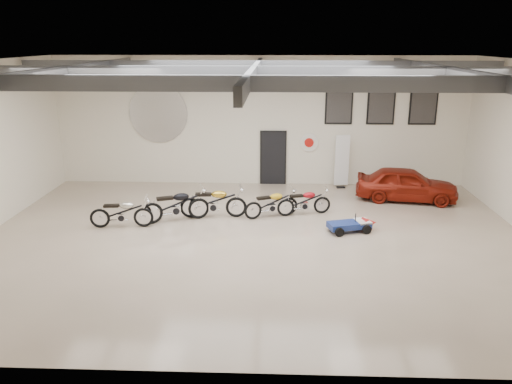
{
  "coord_description": "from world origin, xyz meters",
  "views": [
    {
      "loc": [
        0.56,
        -13.37,
        5.57
      ],
      "look_at": [
        0.0,
        1.2,
        1.1
      ],
      "focal_mm": 35.0,
      "sensor_mm": 36.0,
      "label": 1
    }
  ],
  "objects_px": {
    "go_kart": "(353,222)",
    "vintage_car": "(407,184)",
    "motorcycle_yellow": "(271,203)",
    "motorcycle_black": "(175,205)",
    "banner_stand": "(342,163)",
    "motorcycle_silver": "(121,212)",
    "motorcycle_gold": "(213,201)",
    "motorcycle_red": "(304,201)"
  },
  "relations": [
    {
      "from": "motorcycle_silver",
      "to": "motorcycle_gold",
      "type": "xyz_separation_m",
      "value": [
        2.72,
        0.99,
        0.06
      ]
    },
    {
      "from": "motorcycle_black",
      "to": "vintage_car",
      "type": "xyz_separation_m",
      "value": [
        7.88,
        2.49,
        0.05
      ]
    },
    {
      "from": "motorcycle_silver",
      "to": "motorcycle_black",
      "type": "bearing_deg",
      "value": 15.39
    },
    {
      "from": "motorcycle_gold",
      "to": "motorcycle_red",
      "type": "bearing_deg",
      "value": 2.88
    },
    {
      "from": "banner_stand",
      "to": "go_kart",
      "type": "bearing_deg",
      "value": -100.21
    },
    {
      "from": "motorcycle_gold",
      "to": "go_kart",
      "type": "relative_size",
      "value": 1.35
    },
    {
      "from": "motorcycle_silver",
      "to": "motorcycle_red",
      "type": "distance_m",
      "value": 5.84
    },
    {
      "from": "motorcycle_black",
      "to": "motorcycle_gold",
      "type": "bearing_deg",
      "value": -1.84
    },
    {
      "from": "motorcycle_yellow",
      "to": "motorcycle_red",
      "type": "distance_m",
      "value": 1.11
    },
    {
      "from": "motorcycle_black",
      "to": "vintage_car",
      "type": "bearing_deg",
      "value": -2.75
    },
    {
      "from": "banner_stand",
      "to": "motorcycle_gold",
      "type": "bearing_deg",
      "value": -149.53
    },
    {
      "from": "banner_stand",
      "to": "motorcycle_red",
      "type": "distance_m",
      "value": 3.64
    },
    {
      "from": "motorcycle_yellow",
      "to": "vintage_car",
      "type": "height_order",
      "value": "vintage_car"
    },
    {
      "from": "motorcycle_silver",
      "to": "motorcycle_yellow",
      "type": "relative_size",
      "value": 1.04
    },
    {
      "from": "motorcycle_red",
      "to": "go_kart",
      "type": "bearing_deg",
      "value": -60.27
    },
    {
      "from": "motorcycle_silver",
      "to": "motorcycle_red",
      "type": "xyz_separation_m",
      "value": [
        5.68,
        1.38,
        -0.03
      ]
    },
    {
      "from": "banner_stand",
      "to": "vintage_car",
      "type": "bearing_deg",
      "value": -42.72
    },
    {
      "from": "motorcycle_gold",
      "to": "vintage_car",
      "type": "relative_size",
      "value": 0.6
    },
    {
      "from": "motorcycle_silver",
      "to": "motorcycle_yellow",
      "type": "bearing_deg",
      "value": 7.82
    },
    {
      "from": "vintage_car",
      "to": "motorcycle_gold",
      "type": "bearing_deg",
      "value": 116.89
    },
    {
      "from": "motorcycle_red",
      "to": "vintage_car",
      "type": "bearing_deg",
      "value": 9.74
    },
    {
      "from": "motorcycle_black",
      "to": "banner_stand",
      "type": "bearing_deg",
      "value": 14.54
    },
    {
      "from": "motorcycle_silver",
      "to": "vintage_car",
      "type": "bearing_deg",
      "value": 12.29
    },
    {
      "from": "motorcycle_yellow",
      "to": "go_kart",
      "type": "height_order",
      "value": "motorcycle_yellow"
    },
    {
      "from": "go_kart",
      "to": "vintage_car",
      "type": "bearing_deg",
      "value": 37.11
    },
    {
      "from": "go_kart",
      "to": "motorcycle_black",
      "type": "bearing_deg",
      "value": 156.93
    },
    {
      "from": "motorcycle_red",
      "to": "vintage_car",
      "type": "xyz_separation_m",
      "value": [
        3.76,
        1.72,
        0.14
      ]
    },
    {
      "from": "motorcycle_silver",
      "to": "go_kart",
      "type": "height_order",
      "value": "motorcycle_silver"
    },
    {
      "from": "banner_stand",
      "to": "motorcycle_silver",
      "type": "bearing_deg",
      "value": -155.54
    },
    {
      "from": "motorcycle_yellow",
      "to": "vintage_car",
      "type": "bearing_deg",
      "value": -0.89
    },
    {
      "from": "motorcycle_black",
      "to": "motorcycle_red",
      "type": "bearing_deg",
      "value": -9.67
    },
    {
      "from": "motorcycle_silver",
      "to": "motorcycle_gold",
      "type": "bearing_deg",
      "value": 14.2
    },
    {
      "from": "banner_stand",
      "to": "motorcycle_gold",
      "type": "xyz_separation_m",
      "value": [
        -4.57,
        -3.6,
        -0.46
      ]
    },
    {
      "from": "motorcycle_gold",
      "to": "motorcycle_red",
      "type": "distance_m",
      "value": 2.99
    },
    {
      "from": "motorcycle_black",
      "to": "go_kart",
      "type": "relative_size",
      "value": 1.36
    },
    {
      "from": "motorcycle_silver",
      "to": "motorcycle_gold",
      "type": "distance_m",
      "value": 2.89
    },
    {
      "from": "banner_stand",
      "to": "motorcycle_silver",
      "type": "relative_size",
      "value": 1.06
    },
    {
      "from": "banner_stand",
      "to": "motorcycle_yellow",
      "type": "distance_m",
      "value": 4.42
    },
    {
      "from": "motorcycle_gold",
      "to": "motorcycle_yellow",
      "type": "bearing_deg",
      "value": -0.64
    },
    {
      "from": "motorcycle_gold",
      "to": "vintage_car",
      "type": "xyz_separation_m",
      "value": [
        6.72,
        2.1,
        0.05
      ]
    },
    {
      "from": "motorcycle_gold",
      "to": "motorcycle_silver",
      "type": "bearing_deg",
      "value": -164.46
    },
    {
      "from": "banner_stand",
      "to": "vintage_car",
      "type": "relative_size",
      "value": 0.57
    }
  ]
}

